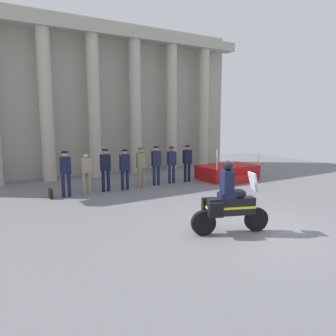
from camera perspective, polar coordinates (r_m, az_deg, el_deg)
The scene contains 13 objects.
ground_plane at distance 9.18m, azimuth 13.99°, elevation -10.36°, with size 28.00×28.00×0.00m, color slate.
colonnade_backdrop at distance 17.48m, azimuth -13.44°, elevation 12.50°, with size 17.73×1.47×7.93m.
reviewing_stand at distance 16.18m, azimuth 10.47°, elevation -0.78°, with size 2.78×2.16×1.57m.
officer_in_row_0 at distance 12.79m, azimuth -17.39°, elevation -0.37°, with size 0.39×0.24×1.73m.
officer_in_row_1 at distance 13.15m, azimuth -14.04°, elevation -0.23°, with size 0.39×0.24×1.64m.
officer_in_row_2 at distance 13.37m, azimuth -10.83°, elevation 0.22°, with size 0.39×0.24×1.72m.
officer_in_row_3 at distance 13.57m, azimuth -7.54°, elevation 0.30°, with size 0.39×0.24×1.67m.
officer_in_row_4 at distance 14.01m, azimuth -4.68°, elevation 0.69°, with size 0.39×0.24×1.70m.
officer_in_row_5 at distance 14.35m, azimuth -2.06°, elevation 0.95°, with size 0.39×0.24×1.72m.
officer_in_row_6 at distance 14.79m, azimuth 0.64°, elevation 1.06°, with size 0.39×0.24×1.67m.
officer_in_row_7 at distance 15.16m, azimuth 3.37°, elevation 1.32°, with size 0.39×0.24×1.70m.
motorcycle_with_rider at distance 8.56m, azimuth 10.42°, elevation -6.08°, with size 2.00×0.99×1.90m.
briefcase_on_ground at distance 12.89m, azimuth -19.73°, elevation -4.24°, with size 0.10×0.32×0.36m, color black.
Camera 1 is at (-6.29, -6.00, 2.97)m, focal length 35.06 mm.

